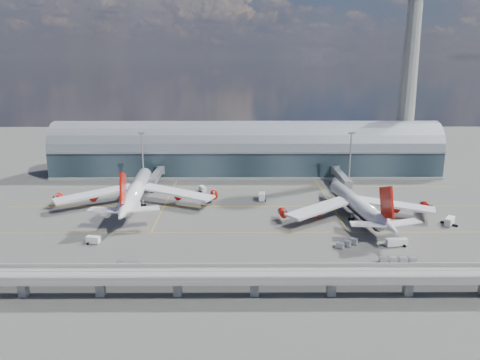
{
  "coord_description": "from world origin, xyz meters",
  "views": [
    {
      "loc": [
        -4.38,
        -165.25,
        60.13
      ],
      "look_at": [
        -3.4,
        10.0,
        14.0
      ],
      "focal_mm": 35.0,
      "sensor_mm": 36.0,
      "label": 1
    }
  ],
  "objects_px": {
    "service_truck_5": "(203,189)",
    "service_truck_2": "(396,242)",
    "floodlight_mast_left": "(143,157)",
    "service_truck_4": "(262,197)",
    "service_truck_1": "(93,240)",
    "cargo_train_2": "(347,243)",
    "service_truck_3": "(450,221)",
    "cargo_train_0": "(128,264)",
    "airliner_right": "(358,205)",
    "control_tower": "(409,74)",
    "airliner_left": "(136,191)",
    "service_truck_0": "(136,207)",
    "cargo_train_1": "(398,260)",
    "floodlight_mast_right": "(350,157)"
  },
  "relations": [
    {
      "from": "service_truck_2",
      "to": "cargo_train_1",
      "type": "bearing_deg",
      "value": 153.05
    },
    {
      "from": "airliner_left",
      "to": "service_truck_3",
      "type": "relative_size",
      "value": 11.55
    },
    {
      "from": "service_truck_0",
      "to": "cargo_train_2",
      "type": "xyz_separation_m",
      "value": [
        77.25,
        -38.62,
        -0.31
      ]
    },
    {
      "from": "service_truck_1",
      "to": "service_truck_2",
      "type": "distance_m",
      "value": 100.32
    },
    {
      "from": "cargo_train_2",
      "to": "floodlight_mast_right",
      "type": "bearing_deg",
      "value": 17.98
    },
    {
      "from": "service_truck_4",
      "to": "service_truck_5",
      "type": "relative_size",
      "value": 0.99
    },
    {
      "from": "airliner_left",
      "to": "cargo_train_1",
      "type": "distance_m",
      "value": 107.0
    },
    {
      "from": "service_truck_2",
      "to": "cargo_train_1",
      "type": "height_order",
      "value": "service_truck_2"
    },
    {
      "from": "cargo_train_1",
      "to": "cargo_train_2",
      "type": "bearing_deg",
      "value": 39.74
    },
    {
      "from": "service_truck_3",
      "to": "cargo_train_0",
      "type": "height_order",
      "value": "service_truck_3"
    },
    {
      "from": "floodlight_mast_right",
      "to": "cargo_train_0",
      "type": "distance_m",
      "value": 127.85
    },
    {
      "from": "control_tower",
      "to": "service_truck_2",
      "type": "xyz_separation_m",
      "value": [
        -37.17,
        -105.45,
        -50.28
      ]
    },
    {
      "from": "airliner_left",
      "to": "service_truck_2",
      "type": "height_order",
      "value": "airliner_left"
    },
    {
      "from": "floodlight_mast_right",
      "to": "cargo_train_2",
      "type": "xyz_separation_m",
      "value": [
        -18.49,
        -77.68,
        -12.62
      ]
    },
    {
      "from": "floodlight_mast_right",
      "to": "service_truck_1",
      "type": "relative_size",
      "value": 5.47
    },
    {
      "from": "cargo_train_1",
      "to": "airliner_left",
      "type": "bearing_deg",
      "value": 54.42
    },
    {
      "from": "floodlight_mast_right",
      "to": "airliner_right",
      "type": "height_order",
      "value": "floodlight_mast_right"
    },
    {
      "from": "airliner_left",
      "to": "service_truck_5",
      "type": "height_order",
      "value": "airliner_left"
    },
    {
      "from": "airliner_right",
      "to": "service_truck_3",
      "type": "relative_size",
      "value": 10.29
    },
    {
      "from": "airliner_right",
      "to": "service_truck_5",
      "type": "relative_size",
      "value": 11.12
    },
    {
      "from": "floodlight_mast_right",
      "to": "service_truck_1",
      "type": "xyz_separation_m",
      "value": [
        -102.45,
        -74.77,
        -12.35
      ]
    },
    {
      "from": "control_tower",
      "to": "floodlight_mast_left",
      "type": "xyz_separation_m",
      "value": [
        -135.0,
        -28.0,
        -38.0
      ]
    },
    {
      "from": "service_truck_3",
      "to": "cargo_train_1",
      "type": "bearing_deg",
      "value": -94.72
    },
    {
      "from": "service_truck_2",
      "to": "service_truck_4",
      "type": "bearing_deg",
      "value": 28.85
    },
    {
      "from": "service_truck_2",
      "to": "cargo_train_0",
      "type": "height_order",
      "value": "service_truck_2"
    },
    {
      "from": "airliner_left",
      "to": "service_truck_4",
      "type": "distance_m",
      "value": 53.62
    },
    {
      "from": "service_truck_3",
      "to": "cargo_train_2",
      "type": "relative_size",
      "value": 0.74
    },
    {
      "from": "airliner_right",
      "to": "control_tower",
      "type": "bearing_deg",
      "value": 53.43
    },
    {
      "from": "floodlight_mast_right",
      "to": "service_truck_4",
      "type": "xyz_separation_m",
      "value": [
        -43.8,
        -26.45,
        -12.02
      ]
    },
    {
      "from": "control_tower",
      "to": "cargo_train_2",
      "type": "height_order",
      "value": "control_tower"
    },
    {
      "from": "airliner_right",
      "to": "service_truck_0",
      "type": "bearing_deg",
      "value": 165.12
    },
    {
      "from": "control_tower",
      "to": "airliner_right",
      "type": "xyz_separation_m",
      "value": [
        -43.28,
        -78.22,
        -46.38
      ]
    },
    {
      "from": "cargo_train_2",
      "to": "service_truck_0",
      "type": "bearing_deg",
      "value": 94.8
    },
    {
      "from": "cargo_train_1",
      "to": "airliner_right",
      "type": "bearing_deg",
      "value": -0.47
    },
    {
      "from": "control_tower",
      "to": "service_truck_0",
      "type": "height_order",
      "value": "control_tower"
    },
    {
      "from": "cargo_train_0",
      "to": "service_truck_1",
      "type": "bearing_deg",
      "value": 26.22
    },
    {
      "from": "service_truck_1",
      "to": "cargo_train_2",
      "type": "height_order",
      "value": "service_truck_1"
    },
    {
      "from": "floodlight_mast_right",
      "to": "service_truck_1",
      "type": "distance_m",
      "value": 127.44
    },
    {
      "from": "floodlight_mast_right",
      "to": "service_truck_4",
      "type": "distance_m",
      "value": 52.56
    },
    {
      "from": "service_truck_4",
      "to": "cargo_train_2",
      "type": "bearing_deg",
      "value": -58.87
    },
    {
      "from": "service_truck_5",
      "to": "service_truck_2",
      "type": "bearing_deg",
      "value": -66.19
    },
    {
      "from": "service_truck_3",
      "to": "service_truck_5",
      "type": "xyz_separation_m",
      "value": [
        -94.36,
        44.56,
        -0.17
      ]
    },
    {
      "from": "control_tower",
      "to": "service_truck_4",
      "type": "distance_m",
      "value": 108.06
    },
    {
      "from": "floodlight_mast_left",
      "to": "service_truck_4",
      "type": "xyz_separation_m",
      "value": [
        56.2,
        -26.45,
        -12.02
      ]
    },
    {
      "from": "floodlight_mast_left",
      "to": "service_truck_0",
      "type": "height_order",
      "value": "floodlight_mast_left"
    },
    {
      "from": "floodlight_mast_right",
      "to": "service_truck_5",
      "type": "height_order",
      "value": "floodlight_mast_right"
    },
    {
      "from": "floodlight_mast_right",
      "to": "cargo_train_0",
      "type": "xyz_separation_m",
      "value": [
        -86.69,
        -93.11,
        -12.7
      ]
    },
    {
      "from": "floodlight_mast_left",
      "to": "cargo_train_1",
      "type": "height_order",
      "value": "floodlight_mast_left"
    },
    {
      "from": "floodlight_mast_left",
      "to": "service_truck_0",
      "type": "bearing_deg",
      "value": -83.78
    },
    {
      "from": "service_truck_3",
      "to": "service_truck_4",
      "type": "xyz_separation_m",
      "value": [
        -67.76,
        31.34,
        0.12
      ]
    }
  ]
}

